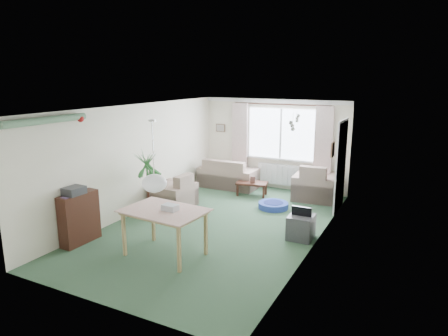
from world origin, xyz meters
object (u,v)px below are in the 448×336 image
at_px(sofa, 229,173).
at_px(armchair_corner, 315,181).
at_px(tv_cube, 301,227).
at_px(pet_bed, 273,205).
at_px(coffee_table, 252,189).
at_px(dining_table, 165,233).
at_px(armchair_left, 173,190).
at_px(bookshelf, 79,218).
at_px(houseplant, 148,184).

distance_m(sofa, armchair_corner, 2.40).
distance_m(tv_cube, pet_bed, 1.79).
height_order(coffee_table, dining_table, dining_table).
bearing_deg(armchair_left, bookshelf, -4.64).
height_order(dining_table, tv_cube, dining_table).
xyz_separation_m(tv_cube, pet_bed, (-1.07, 1.43, -0.16)).
height_order(armchair_left, pet_bed, armchair_left).
relative_size(coffee_table, tv_cube, 1.56).
bearing_deg(bookshelf, coffee_table, 69.80).
relative_size(bookshelf, pet_bed, 1.36).
xyz_separation_m(sofa, coffee_table, (0.89, -0.46, -0.22)).
distance_m(bookshelf, dining_table, 1.71).
xyz_separation_m(armchair_left, pet_bed, (2.13, 0.95, -0.33)).
xyz_separation_m(armchair_corner, dining_table, (-1.45, -4.33, -0.05)).
relative_size(armchair_left, bookshelf, 0.95).
distance_m(houseplant, pet_bed, 2.90).
bearing_deg(armchair_corner, pet_bed, 56.18).
bearing_deg(armchair_corner, tv_cube, 94.94).
bearing_deg(coffee_table, tv_cube, -48.33).
xyz_separation_m(houseplant, pet_bed, (2.21, 1.76, -0.66)).
height_order(armchair_left, bookshelf, bookshelf).
distance_m(armchair_left, houseplant, 0.88).
bearing_deg(armchair_corner, dining_table, 67.55).
xyz_separation_m(coffee_table, dining_table, (0.06, -3.89, 0.22)).
bearing_deg(tv_cube, coffee_table, 130.79).
relative_size(armchair_corner, armchair_left, 1.12).
bearing_deg(tv_cube, sofa, 136.14).
height_order(sofa, pet_bed, sofa).
bearing_deg(dining_table, bookshelf, -170.92).
relative_size(coffee_table, houseplant, 0.53).
bearing_deg(sofa, pet_bed, 145.11).
bearing_deg(bookshelf, tv_cube, 30.73).
distance_m(armchair_left, coffee_table, 2.12).
relative_size(armchair_corner, tv_cube, 2.02).
relative_size(coffee_table, pet_bed, 1.12).
bearing_deg(dining_table, pet_bed, 76.09).
relative_size(sofa, dining_table, 1.25).
bearing_deg(coffee_table, pet_bed, -40.40).
distance_m(armchair_corner, tv_cube, 2.63).
distance_m(armchair_corner, armchair_left, 3.50).
relative_size(sofa, pet_bed, 2.30).
height_order(sofa, armchair_corner, armchair_corner).
relative_size(sofa, tv_cube, 3.18).
height_order(sofa, coffee_table, sofa).
height_order(sofa, dining_table, same).
height_order(bookshelf, dining_table, bookshelf).
distance_m(armchair_corner, pet_bed, 1.39).
xyz_separation_m(sofa, pet_bed, (1.73, -1.18, -0.33)).
height_order(houseplant, tv_cube, houseplant).
xyz_separation_m(houseplant, dining_table, (1.42, -1.41, -0.33)).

